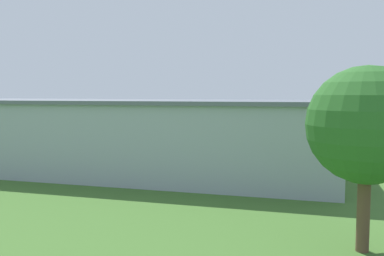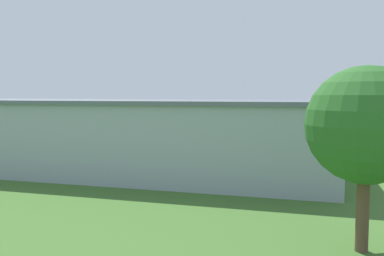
% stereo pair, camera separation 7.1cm
% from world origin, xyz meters
% --- Properties ---
extents(ground_plane, '(400.00, 400.00, 0.00)m').
position_xyz_m(ground_plane, '(0.00, 0.00, 0.00)').
color(ground_plane, '#3D6628').
extents(hangar, '(40.11, 13.65, 7.33)m').
position_xyz_m(hangar, '(0.33, 29.60, 3.68)').
color(hangar, '#99A3AD').
rests_on(hangar, ground_plane).
extents(biplane, '(7.08, 8.89, 3.72)m').
position_xyz_m(biplane, '(-1.48, 3.87, 4.20)').
color(biplane, '#B21E1E').
extents(car_green, '(2.27, 4.11, 1.52)m').
position_xyz_m(car_green, '(21.22, 17.43, 0.80)').
color(car_green, '#1E6B38').
rests_on(car_green, ground_plane).
extents(person_by_parked_cars, '(0.53, 0.53, 1.56)m').
position_xyz_m(person_by_parked_cars, '(-20.44, 12.76, 0.77)').
color(person_by_parked_cars, '#3F3F47').
rests_on(person_by_parked_cars, ground_plane).
extents(person_beside_truck, '(0.52, 0.52, 1.74)m').
position_xyz_m(person_beside_truck, '(-19.82, 17.50, 0.87)').
color(person_beside_truck, orange).
rests_on(person_beside_truck, ground_plane).
extents(person_crossing_taxiway, '(0.54, 0.54, 1.76)m').
position_xyz_m(person_crossing_taxiway, '(14.58, 13.63, 0.88)').
color(person_crossing_taxiway, navy).
rests_on(person_crossing_taxiway, ground_plane).
extents(person_near_hangar_door, '(0.53, 0.53, 1.68)m').
position_xyz_m(person_near_hangar_door, '(17.70, 11.96, 0.84)').
color(person_near_hangar_door, '#72338C').
rests_on(person_near_hangar_door, ground_plane).
extents(tree_near_perimeter_road, '(5.88, 5.88, 9.35)m').
position_xyz_m(tree_near_perimeter_road, '(-19.17, 45.55, 6.37)').
color(tree_near_perimeter_road, brown).
rests_on(tree_near_perimeter_road, ground_plane).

